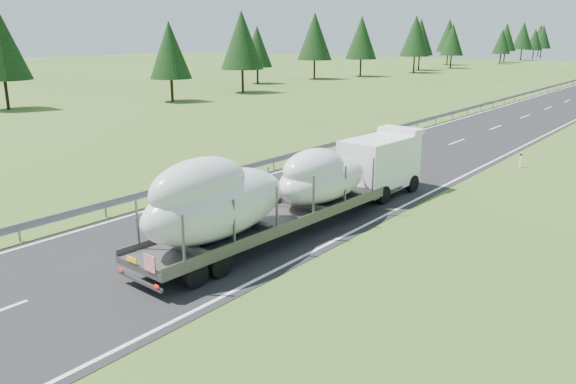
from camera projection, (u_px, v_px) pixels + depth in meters
The scene contains 3 objects.
guardrail at pixel (573, 81), 95.11m from camera, with size 0.10×400.00×0.76m.
tree_line_left at pixel (400, 38), 124.14m from camera, with size 15.85×273.15×12.62m.
boat_truck at pixel (295, 184), 23.16m from camera, with size 3.05×17.63×4.01m.
Camera 1 is at (16.19, -6.01, 7.96)m, focal length 35.00 mm.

